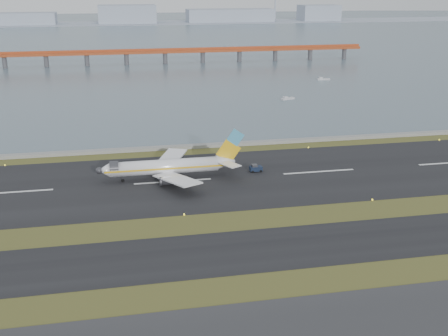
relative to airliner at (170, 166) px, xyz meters
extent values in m
plane|color=#364117|center=(0.25, -32.39, -3.46)|extent=(1000.00, 1000.00, 0.00)
cube|color=black|center=(0.25, -44.39, -3.41)|extent=(1000.00, 18.00, 0.10)
cube|color=black|center=(0.25, -2.39, -3.41)|extent=(1000.00, 45.00, 0.10)
cube|color=gray|center=(0.25, 27.61, -2.96)|extent=(1000.00, 2.50, 1.00)
cube|color=#4D626F|center=(0.25, 427.61, -3.46)|extent=(1400.00, 800.00, 1.30)
cube|color=#9D3D1B|center=(20.25, 217.61, 4.04)|extent=(260.00, 5.00, 1.60)
cube|color=#9D3D1B|center=(20.25, 217.61, 5.54)|extent=(260.00, 0.40, 1.40)
cylinder|color=#4C4C51|center=(-75.75, 217.61, -0.46)|extent=(2.80, 2.80, 7.00)
cylinder|color=#4C4C51|center=(20.25, 217.61, -0.46)|extent=(2.80, 2.80, 7.00)
cylinder|color=#4C4C51|center=(116.25, 217.61, -0.46)|extent=(2.80, 2.80, 7.00)
cube|color=#9CA6B8|center=(0.25, 587.61, -3.46)|extent=(1400.00, 80.00, 1.00)
cube|color=#9CA6B8|center=(-119.75, 587.61, 3.54)|extent=(90.00, 35.00, 14.00)
cube|color=#9CA6B8|center=(10.25, 587.61, 7.54)|extent=(70.00, 35.00, 22.00)
cube|color=#9CA6B8|center=(140.25, 587.61, 4.54)|extent=(110.00, 35.00, 16.00)
cube|color=#9CA6B8|center=(260.25, 587.61, 6.54)|extent=(50.00, 35.00, 20.00)
cylinder|color=white|center=(-1.50, 0.00, 0.04)|extent=(28.00, 3.80, 3.80)
cone|color=white|center=(-17.10, 0.00, 0.04)|extent=(3.20, 3.80, 3.80)
cone|color=white|center=(14.70, 0.00, 0.34)|extent=(5.00, 3.80, 3.80)
cube|color=yellow|center=(-1.50, -1.92, 0.04)|extent=(31.00, 0.06, 0.45)
cube|color=yellow|center=(-1.50, 1.92, 0.04)|extent=(31.00, 0.06, 0.45)
cube|color=white|center=(0.70, -8.50, -0.66)|extent=(11.31, 15.89, 1.66)
cube|color=white|center=(0.70, 8.50, -0.66)|extent=(11.31, 15.89, 1.66)
cylinder|color=#37363B|center=(-1.00, -6.00, -1.86)|extent=(4.20, 2.10, 2.10)
cylinder|color=#37363B|center=(-1.00, 6.00, -1.86)|extent=(4.20, 2.10, 2.10)
cube|color=yellow|center=(15.50, 0.00, 3.24)|extent=(6.80, 0.35, 6.85)
cube|color=#469EC8|center=(17.40, 0.00, 6.94)|extent=(4.85, 0.37, 4.90)
cube|color=white|center=(15.00, -3.80, 0.84)|extent=(5.64, 6.80, 0.22)
cube|color=white|center=(15.00, 3.80, 0.84)|extent=(5.64, 6.80, 0.22)
cylinder|color=black|center=(-12.50, 0.00, -3.01)|extent=(0.80, 0.28, 0.80)
cylinder|color=black|center=(0.00, -2.80, -2.91)|extent=(1.00, 0.38, 1.00)
cylinder|color=black|center=(0.00, 2.80, -2.91)|extent=(1.00, 0.38, 1.00)
cube|color=#121D33|center=(23.41, 1.14, -2.52)|extent=(3.40, 1.98, 1.25)
cube|color=#37363B|center=(22.99, 1.13, -1.68)|extent=(1.51, 1.61, 0.73)
cylinder|color=black|center=(22.28, 0.27, -3.09)|extent=(0.74, 0.33, 0.73)
cylinder|color=black|center=(22.24, 1.94, -3.09)|extent=(0.74, 0.33, 0.73)
cylinder|color=black|center=(24.58, 0.34, -3.09)|extent=(0.74, 0.33, 0.73)
cylinder|color=black|center=(24.53, 2.01, -3.09)|extent=(0.74, 0.33, 0.73)
cube|color=silver|center=(61.91, 94.12, -3.09)|extent=(6.71, 4.05, 0.82)
cube|color=silver|center=(60.61, 93.66, -2.36)|extent=(2.21, 1.99, 0.82)
cube|color=silver|center=(96.08, 139.92, -3.08)|extent=(6.81, 2.83, 0.85)
cube|color=silver|center=(94.68, 140.09, -2.32)|extent=(2.05, 1.72, 0.85)
camera|label=1|loc=(-13.74, -139.37, 46.01)|focal=45.00mm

